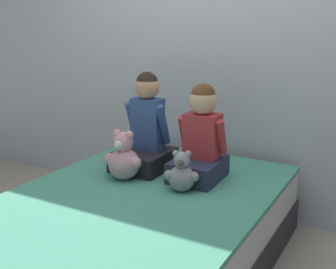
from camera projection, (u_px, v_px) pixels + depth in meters
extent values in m
plane|color=#B2A899|center=(140.00, 265.00, 2.56)|extent=(14.00, 14.00, 0.00)
cube|color=silver|center=(215.00, 49.00, 3.15)|extent=(8.00, 0.06, 2.50)
cube|color=#2D2D33|center=(140.00, 250.00, 2.54)|extent=(1.43, 1.95, 0.21)
cube|color=silver|center=(140.00, 216.00, 2.48)|extent=(1.40, 1.91, 0.22)
cube|color=#4CA384|center=(139.00, 196.00, 2.45)|extent=(1.41, 1.93, 0.03)
cube|color=black|center=(144.00, 160.00, 2.86)|extent=(0.35, 0.38, 0.13)
cube|color=#33518E|center=(148.00, 124.00, 2.85)|extent=(0.21, 0.12, 0.35)
sphere|color=tan|center=(147.00, 87.00, 2.79)|extent=(0.17, 0.17, 0.17)
sphere|color=#2D2319|center=(147.00, 83.00, 2.78)|extent=(0.15, 0.15, 0.15)
cylinder|color=#33518E|center=(133.00, 121.00, 2.91)|extent=(0.06, 0.15, 0.28)
cylinder|color=#33518E|center=(163.00, 125.00, 2.79)|extent=(0.06, 0.15, 0.28)
cube|color=#282D47|center=(198.00, 169.00, 2.67)|extent=(0.30, 0.38, 0.13)
cube|color=#B23338|center=(202.00, 136.00, 2.66)|extent=(0.22, 0.15, 0.28)
sphere|color=#DBAD89|center=(203.00, 101.00, 2.61)|extent=(0.18, 0.18, 0.18)
sphere|color=brown|center=(203.00, 96.00, 2.60)|extent=(0.16, 0.16, 0.16)
cylinder|color=#B23338|center=(184.00, 132.00, 2.72)|extent=(0.06, 0.13, 0.23)
cylinder|color=#B23338|center=(221.00, 137.00, 2.61)|extent=(0.06, 0.13, 0.23)
sphere|color=#DBA3B2|center=(124.00, 164.00, 2.66)|extent=(0.20, 0.20, 0.20)
sphere|color=#DBA3B2|center=(123.00, 142.00, 2.63)|extent=(0.13, 0.13, 0.13)
sphere|color=white|center=(119.00, 145.00, 2.58)|extent=(0.06, 0.06, 0.06)
sphere|color=#DBA3B2|center=(117.00, 133.00, 2.63)|extent=(0.05, 0.05, 0.05)
sphere|color=#DBA3B2|center=(129.00, 135.00, 2.59)|extent=(0.05, 0.05, 0.05)
sphere|color=#DBA3B2|center=(109.00, 159.00, 2.68)|extent=(0.08, 0.08, 0.08)
sphere|color=#DBA3B2|center=(135.00, 163.00, 2.60)|extent=(0.08, 0.08, 0.08)
sphere|color=#939399|center=(182.00, 178.00, 2.47)|extent=(0.16, 0.16, 0.16)
sphere|color=#939399|center=(182.00, 160.00, 2.45)|extent=(0.10, 0.10, 0.10)
sphere|color=#4C4742|center=(181.00, 163.00, 2.41)|extent=(0.04, 0.04, 0.04)
sphere|color=#939399|center=(176.00, 153.00, 2.44)|extent=(0.04, 0.04, 0.04)
sphere|color=#939399|center=(188.00, 154.00, 2.43)|extent=(0.04, 0.04, 0.04)
sphere|color=#939399|center=(169.00, 175.00, 2.47)|extent=(0.06, 0.06, 0.06)
sphere|color=#939399|center=(194.00, 177.00, 2.44)|extent=(0.06, 0.06, 0.06)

